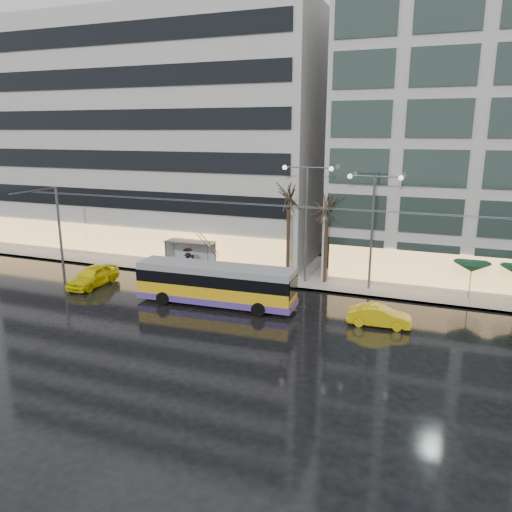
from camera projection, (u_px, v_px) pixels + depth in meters
The scene contains 17 objects.
ground at pixel (225, 328), 30.45m from camera, with size 140.00×140.00×0.00m, color black.
sidewalk at pixel (315, 272), 42.39m from camera, with size 80.00×10.00×0.15m, color gray.
kerb at pixel (298, 288), 37.92m from camera, with size 80.00×0.10×0.15m, color slate.
building_left at pixel (158, 136), 50.48m from camera, with size 34.00×14.00×22.00m, color #B9B6B1.
trolleybus at pixel (215, 286), 34.25m from camera, with size 11.18×4.47×5.14m.
catenary at pixel (282, 237), 36.23m from camera, with size 42.24×5.12×7.00m.
bus_shelter at pixel (187, 248), 42.56m from camera, with size 4.20×1.60×2.51m.
street_lamp_near at pixel (307, 208), 38.05m from camera, with size 3.96×0.36×9.03m.
street_lamp_far at pixel (373, 215), 36.37m from camera, with size 3.96×0.36×8.53m.
tree_a at pixel (289, 192), 38.48m from camera, with size 3.20×3.20×8.40m.
tree_b at pixel (327, 203), 37.78m from camera, with size 3.20×3.20×7.70m.
parasol_a at pixel (472, 267), 34.91m from camera, with size 2.50×2.50×2.65m.
taxi_a at pixel (93, 276), 38.57m from camera, with size 1.90×4.73×1.61m, color yellow.
taxi_b at pixel (379, 316), 30.73m from camera, with size 1.35×3.87×1.28m, color yellow.
pedestrian_a at pixel (193, 257), 41.08m from camera, with size 1.09×1.10×2.19m.
pedestrian_b at pixel (225, 259), 43.14m from camera, with size 0.94×0.85×1.57m.
pedestrian_c at pixel (188, 259), 41.68m from camera, with size 1.19×0.97×2.11m.
Camera 1 is at (12.01, -25.84, 11.79)m, focal length 35.00 mm.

